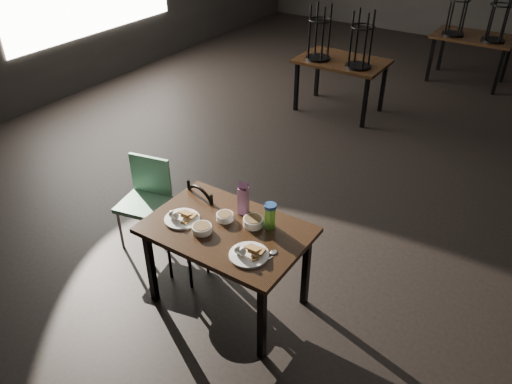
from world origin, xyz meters
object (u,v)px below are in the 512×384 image
Objects in this scene: main_table at (227,236)px; juice_carton at (243,199)px; bentwood_chair at (192,226)px; school_chair at (146,195)px; water_bottle at (270,216)px.

main_table is 0.31m from juice_carton.
juice_carton is at bearing 91.11° from main_table.
bentwood_chair is 0.98× the size of school_chair.
juice_carton reaches higher than main_table.
juice_carton reaches higher than bentwood_chair.
main_table is at bearing -2.55° from bentwood_chair.
bentwood_chair is at bearing -175.09° from water_bottle.
main_table is at bearing -88.89° from juice_carton.
juice_carton is 0.34× the size of bentwood_chair.
juice_carton reaches higher than water_bottle.
water_bottle is 0.80m from bentwood_chair.
school_chair is at bearing -177.36° from bentwood_chair.
main_table is 0.37m from water_bottle.
juice_carton is at bearing -12.94° from school_chair.
juice_carton is at bearing 171.01° from water_bottle.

